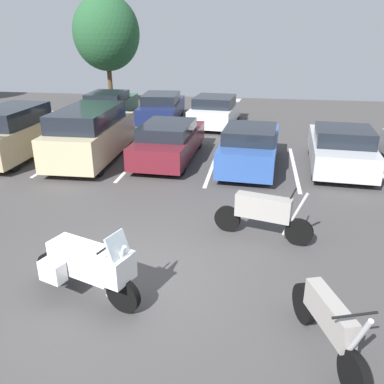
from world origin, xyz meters
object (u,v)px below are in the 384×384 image
(motorcycle_second, at_px, (329,324))
(car_far_white, at_px, (216,111))
(motorcycle_touring, at_px, (88,265))
(car_champagne, at_px, (91,134))
(car_tan, at_px, (16,133))
(motorcycle_third, at_px, (264,213))
(car_far_green, at_px, (110,105))
(car_maroon, at_px, (169,141))
(car_far_navy, at_px, (162,107))
(car_blue, at_px, (250,147))
(car_silver, at_px, (341,148))

(motorcycle_second, xyz_separation_m, car_far_white, (-3.22, 14.81, 0.16))
(motorcycle_touring, distance_m, car_champagne, 8.32)
(car_tan, xyz_separation_m, car_far_white, (6.62, 6.43, -0.21))
(car_far_white, bearing_deg, motorcycle_third, -78.49)
(car_tan, xyz_separation_m, car_far_green, (1.02, 6.94, -0.20))
(car_maroon, bearing_deg, car_far_white, 79.74)
(motorcycle_second, height_order, car_far_white, car_far_white)
(car_champagne, bearing_deg, car_far_green, 104.81)
(motorcycle_second, height_order, car_far_navy, car_far_navy)
(car_maroon, bearing_deg, car_champagne, -168.87)
(car_far_navy, bearing_deg, motorcycle_second, -68.44)
(car_blue, bearing_deg, motorcycle_third, -84.88)
(car_far_navy, bearing_deg, car_far_white, -8.81)
(motorcycle_third, bearing_deg, car_tan, 151.28)
(car_silver, height_order, car_far_navy, car_silver)
(motorcycle_third, distance_m, car_blue, 5.08)
(motorcycle_third, height_order, car_far_navy, car_far_navy)
(motorcycle_second, xyz_separation_m, motorcycle_third, (-0.92, 3.48, 0.07))
(motorcycle_second, xyz_separation_m, car_champagne, (-7.01, 8.43, 0.42))
(car_tan, relative_size, car_champagne, 0.97)
(car_silver, bearing_deg, car_blue, -173.18)
(motorcycle_second, bearing_deg, car_far_white, 102.29)
(car_far_white, bearing_deg, car_champagne, -120.71)
(motorcycle_third, xyz_separation_m, car_blue, (-0.45, 5.06, 0.10))
(motorcycle_touring, relative_size, car_tan, 0.47)
(car_maroon, distance_m, car_far_navy, 6.51)
(car_tan, bearing_deg, car_maroon, 6.11)
(car_maroon, height_order, car_far_green, car_far_green)
(car_tan, bearing_deg, car_champagne, 1.18)
(car_tan, relative_size, car_far_green, 1.03)
(motorcycle_second, height_order, car_tan, car_tan)
(car_silver, bearing_deg, car_far_green, 148.52)
(car_maroon, height_order, car_far_navy, car_far_navy)
(motorcycle_third, relative_size, car_tan, 0.47)
(car_champagne, distance_m, car_blue, 5.65)
(motorcycle_third, distance_m, car_far_white, 11.56)
(car_tan, height_order, car_champagne, car_champagne)
(car_far_white, bearing_deg, car_tan, -135.83)
(car_tan, bearing_deg, car_far_green, 81.67)
(motorcycle_touring, distance_m, motorcycle_third, 4.07)
(motorcycle_touring, relative_size, motorcycle_second, 1.07)
(car_maroon, relative_size, car_far_white, 1.05)
(motorcycle_third, bearing_deg, car_champagne, 140.90)
(motorcycle_touring, bearing_deg, motorcycle_third, 42.77)
(car_champagne, bearing_deg, motorcycle_third, -39.10)
(motorcycle_second, distance_m, car_far_white, 15.15)
(motorcycle_third, relative_size, car_far_navy, 0.47)
(car_far_green, height_order, car_far_navy, car_far_navy)
(motorcycle_touring, height_order, car_champagne, car_champagne)
(car_champagne, relative_size, car_silver, 1.09)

